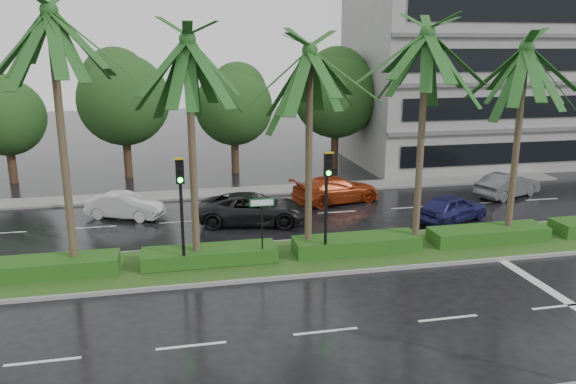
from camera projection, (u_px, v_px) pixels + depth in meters
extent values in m
plane|color=black|center=(290.00, 269.00, 21.62)|extent=(120.00, 120.00, 0.00)
cube|color=slate|center=(247.00, 192.00, 32.96)|extent=(40.00, 2.00, 0.12)
cube|color=gray|center=(285.00, 258.00, 22.55)|extent=(36.00, 4.00, 0.14)
cube|color=#274818|center=(285.00, 256.00, 22.53)|extent=(35.60, 3.70, 0.02)
cube|color=#174814|center=(46.00, 267.00, 20.62)|extent=(5.20, 1.40, 0.60)
cube|color=#174814|center=(210.00, 255.00, 21.84)|extent=(5.20, 1.40, 0.60)
cube|color=#174814|center=(356.00, 244.00, 23.06)|extent=(5.20, 1.40, 0.60)
cube|color=#174814|center=(488.00, 234.00, 24.28)|extent=(5.20, 1.40, 0.60)
cube|color=silver|center=(3.00, 233.00, 25.80)|extent=(2.00, 0.12, 0.01)
cube|color=silver|center=(43.00, 362.00, 15.26)|extent=(2.00, 0.12, 0.01)
cube|color=silver|center=(94.00, 227.00, 26.62)|extent=(2.00, 0.12, 0.01)
cube|color=silver|center=(191.00, 346.00, 16.07)|extent=(2.00, 0.12, 0.01)
cube|color=silver|center=(180.00, 222.00, 27.43)|extent=(2.00, 0.12, 0.01)
cube|color=silver|center=(326.00, 331.00, 16.88)|extent=(2.00, 0.12, 0.01)
cube|color=silver|center=(261.00, 217.00, 28.24)|extent=(2.00, 0.12, 0.01)
cube|color=silver|center=(448.00, 318.00, 17.70)|extent=(2.00, 0.12, 0.01)
cube|color=silver|center=(337.00, 212.00, 29.05)|extent=(2.00, 0.12, 0.01)
cube|color=silver|center=(559.00, 306.00, 18.51)|extent=(2.00, 0.12, 0.01)
cube|color=silver|center=(409.00, 208.00, 29.86)|extent=(2.00, 0.12, 0.01)
cube|color=silver|center=(477.00, 203.00, 30.68)|extent=(2.00, 0.12, 0.01)
cube|color=silver|center=(542.00, 199.00, 31.49)|extent=(2.00, 0.12, 0.01)
cube|color=silver|center=(535.00, 281.00, 20.50)|extent=(0.40, 6.00, 0.01)
cylinder|color=#483D29|center=(63.00, 148.00, 19.82)|extent=(0.28, 0.28, 9.35)
cylinder|color=#483D29|center=(75.00, 266.00, 20.94)|extent=(0.40, 0.40, 0.44)
cylinder|color=#483D29|center=(193.00, 157.00, 20.66)|extent=(0.28, 0.28, 8.41)
cylinder|color=#483D29|center=(197.00, 259.00, 21.67)|extent=(0.40, 0.40, 0.44)
cylinder|color=#483D29|center=(309.00, 156.00, 21.91)|extent=(0.28, 0.28, 8.03)
cylinder|color=#483D29|center=(308.00, 248.00, 22.86)|extent=(0.40, 0.40, 0.44)
cylinder|color=#483D29|center=(421.00, 146.00, 22.36)|extent=(0.28, 0.28, 8.68)
cylinder|color=#483D29|center=(415.00, 243.00, 23.40)|extent=(0.40, 0.40, 0.44)
cylinder|color=#483D29|center=(516.00, 147.00, 23.63)|extent=(0.28, 0.28, 8.15)
cylinder|color=#483D29|center=(507.00, 233.00, 24.60)|extent=(0.40, 0.40, 0.44)
cylinder|color=black|center=(182.00, 227.00, 20.72)|extent=(0.12, 0.12, 3.40)
cube|color=black|center=(180.00, 171.00, 20.01)|extent=(0.30, 0.18, 0.90)
cube|color=gold|center=(179.00, 159.00, 19.77)|extent=(0.34, 0.12, 0.06)
cylinder|color=black|center=(179.00, 164.00, 19.84)|extent=(0.18, 0.04, 0.18)
cylinder|color=black|center=(180.00, 172.00, 19.91)|extent=(0.18, 0.04, 0.18)
cylinder|color=#0CE519|center=(180.00, 180.00, 19.99)|extent=(0.18, 0.04, 0.18)
cylinder|color=black|center=(326.00, 218.00, 21.84)|extent=(0.12, 0.12, 3.40)
cube|color=black|center=(328.00, 165.00, 21.13)|extent=(0.30, 0.18, 0.90)
cube|color=gold|center=(329.00, 153.00, 20.89)|extent=(0.34, 0.12, 0.06)
cylinder|color=black|center=(329.00, 157.00, 20.96)|extent=(0.18, 0.04, 0.18)
cylinder|color=black|center=(329.00, 165.00, 21.03)|extent=(0.18, 0.04, 0.18)
cylinder|color=#0CE519|center=(329.00, 173.00, 21.11)|extent=(0.18, 0.04, 0.18)
cylinder|color=black|center=(262.00, 231.00, 21.52)|extent=(0.06, 0.06, 2.60)
cube|color=#0C5926|center=(262.00, 202.00, 21.21)|extent=(0.95, 0.04, 0.30)
cube|color=white|center=(262.00, 203.00, 21.18)|extent=(0.85, 0.01, 0.22)
cylinder|color=#322317|center=(12.00, 165.00, 35.05)|extent=(0.52, 0.52, 2.29)
sphere|color=#1A3714|center=(6.00, 117.00, 34.30)|extent=(4.71, 4.71, 4.71)
sphere|color=#1A3714|center=(5.00, 102.00, 34.36)|extent=(3.53, 3.53, 3.53)
cylinder|color=#322317|center=(128.00, 156.00, 36.41)|extent=(0.52, 0.52, 2.81)
sphere|color=#1A3714|center=(124.00, 100.00, 35.49)|extent=(5.77, 5.77, 5.77)
sphere|color=#1A3714|center=(123.00, 82.00, 35.49)|extent=(4.33, 4.33, 4.33)
cylinder|color=#322317|center=(235.00, 155.00, 37.87)|extent=(0.52, 0.52, 2.48)
sphere|color=#1A3714|center=(234.00, 107.00, 37.06)|extent=(5.11, 5.11, 5.11)
sphere|color=#1A3714|center=(233.00, 91.00, 37.09)|extent=(3.83, 3.83, 3.83)
cylinder|color=#322317|center=(335.00, 148.00, 39.25)|extent=(0.52, 0.52, 2.82)
sphere|color=#1A3714|center=(336.00, 96.00, 38.33)|extent=(5.80, 5.80, 5.80)
sphere|color=#1A3714|center=(335.00, 79.00, 38.33)|extent=(4.35, 4.35, 4.35)
cylinder|color=#322317|center=(427.00, 148.00, 40.73)|extent=(0.52, 0.52, 2.33)
sphere|color=#1A3714|center=(430.00, 106.00, 39.97)|extent=(4.78, 4.78, 4.78)
sphere|color=#1A3714|center=(429.00, 93.00, 40.02)|extent=(3.59, 3.59, 3.59)
cube|color=gray|center=(466.00, 80.00, 40.60)|extent=(16.00, 10.00, 12.00)
imported|color=silver|center=(125.00, 206.00, 27.94)|extent=(2.80, 4.04, 1.26)
imported|color=black|center=(253.00, 209.00, 27.08)|extent=(3.43, 5.63, 1.46)
imported|color=#A43311|center=(336.00, 190.00, 30.74)|extent=(3.10, 5.29, 1.44)
imported|color=navy|center=(452.00, 208.00, 27.34)|extent=(3.13, 4.36, 1.38)
imported|color=#515355|center=(508.00, 185.00, 31.84)|extent=(2.89, 4.41, 1.37)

